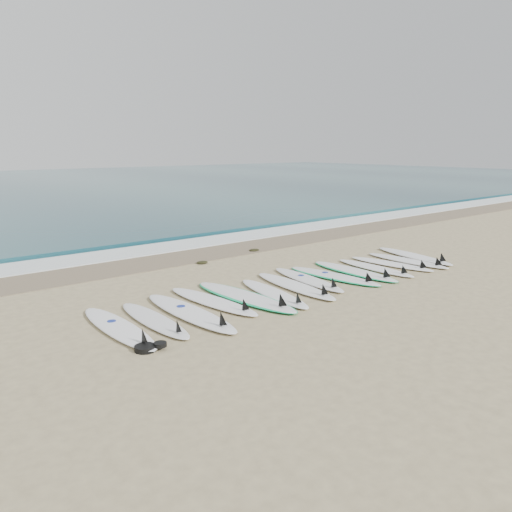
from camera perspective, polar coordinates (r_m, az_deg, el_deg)
ground at (r=11.09m, az=5.29°, el=-3.28°), size 120.00×120.00×0.00m
wet_sand_band at (r=14.21m, az=-6.36°, el=0.23°), size 120.00×1.80×0.01m
foam_band at (r=15.38m, az=-9.20°, el=1.14°), size 120.00×1.40×0.04m
wave_crest at (r=16.67m, az=-11.81°, el=2.02°), size 120.00×1.00×0.10m
surfboard_0 at (r=8.63m, az=-15.31°, el=-7.94°), size 0.54×2.57×0.33m
surfboard_1 at (r=8.87m, az=-11.42°, el=-7.21°), size 0.53×2.35×0.30m
surfboard_2 at (r=9.11m, az=-7.41°, el=-6.44°), size 0.61×2.81×0.36m
surfboard_3 at (r=9.73m, az=-4.78°, el=-5.18°), size 0.77×2.56×0.32m
surfboard_4 at (r=10.00m, az=-1.17°, el=-4.67°), size 0.88×2.89×0.36m
surfboard_5 at (r=10.22m, az=2.17°, el=-4.30°), size 0.87×2.47×0.31m
surfboard_6 at (r=10.76m, az=4.64°, el=-3.43°), size 0.77×2.64×0.33m
surfboard_7 at (r=11.31m, az=6.10°, el=-2.69°), size 0.85×2.51×0.32m
surfboard_8 at (r=11.72m, az=9.01°, el=-2.27°), size 0.90×2.56×0.32m
surfboard_9 at (r=12.24m, az=11.26°, el=-1.72°), size 0.67×2.58×0.33m
surfboard_10 at (r=12.67m, az=13.64°, el=-1.34°), size 0.56×2.34×0.30m
surfboard_11 at (r=13.22m, az=15.40°, el=-0.87°), size 0.77×2.37×0.30m
surfboard_12 at (r=13.70m, az=17.09°, el=-0.50°), size 0.55×2.41×0.31m
surfboard_13 at (r=14.31m, az=17.77°, el=0.01°), size 0.99×2.69×0.34m
seaweed_near at (r=13.07m, az=-6.18°, el=-0.73°), size 0.32×0.25×0.06m
seaweed_far at (r=14.54m, az=-0.22°, el=0.69°), size 0.32×0.25×0.06m
leash_coil at (r=7.76m, az=-12.18°, el=-10.17°), size 0.46×0.36×0.11m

